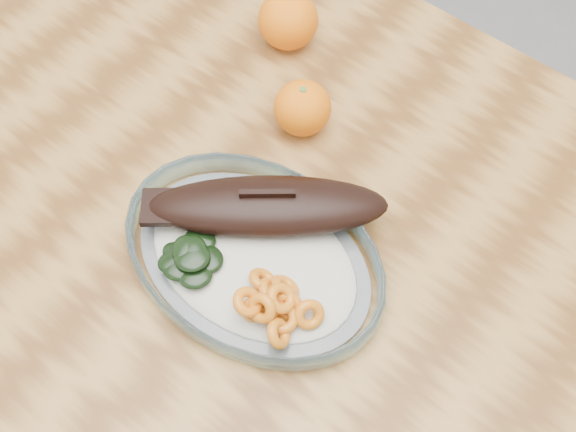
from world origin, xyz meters
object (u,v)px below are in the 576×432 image
at_px(orange_right, 302,108).
at_px(plated_meal, 254,251).
at_px(orange_left, 288,20).
at_px(dining_table, 224,221).

bearing_deg(orange_right, plated_meal, -67.55).
relative_size(orange_left, orange_right, 1.13).
distance_m(plated_meal, orange_right, 0.19).
relative_size(dining_table, orange_right, 17.38).
bearing_deg(plated_meal, orange_left, 118.48).
xyz_separation_m(dining_table, orange_right, (0.03, 0.12, 0.13)).
bearing_deg(orange_right, orange_left, 135.73).
bearing_deg(plated_meal, dining_table, 148.59).
height_order(plated_meal, orange_right, plated_meal).
bearing_deg(dining_table, plated_meal, -27.62).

